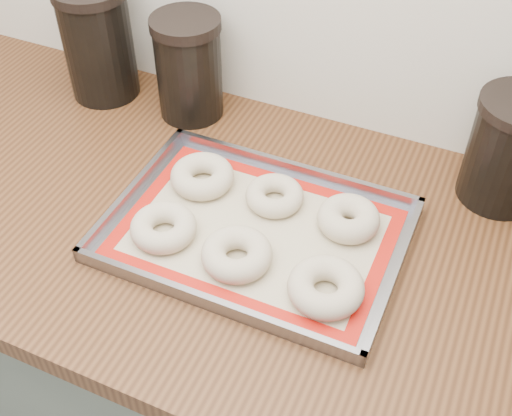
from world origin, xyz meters
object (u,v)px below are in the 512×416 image
at_px(bagel_front_right, 326,287).
at_px(canister_mid, 189,67).
at_px(bagel_back_left, 202,176).
at_px(bagel_back_mid, 275,196).
at_px(canister_right, 510,150).
at_px(bagel_back_right, 348,219).
at_px(bagel_front_left, 164,227).
at_px(canister_left, 98,42).
at_px(bagel_front_mid, 237,254).
at_px(baking_tray, 256,232).

height_order(bagel_front_right, canister_mid, canister_mid).
bearing_deg(bagel_back_left, bagel_back_mid, 3.40).
bearing_deg(canister_right, bagel_back_right, -138.07).
height_order(bagel_front_left, canister_left, canister_left).
relative_size(canister_left, canister_mid, 1.13).
height_order(bagel_front_mid, bagel_back_mid, bagel_front_mid).
distance_m(bagel_front_left, bagel_front_right, 0.27).
bearing_deg(bagel_front_left, bagel_front_right, -2.04).
bearing_deg(canister_right, bagel_front_right, -120.11).
relative_size(bagel_back_left, bagel_back_right, 1.09).
xyz_separation_m(bagel_back_left, bagel_back_mid, (0.13, 0.01, -0.00)).
bearing_deg(baking_tray, bagel_back_mid, 90.20).
relative_size(bagel_front_right, bagel_back_left, 1.03).
bearing_deg(bagel_front_right, bagel_front_left, 177.96).
height_order(bagel_front_right, bagel_back_mid, bagel_front_right).
relative_size(bagel_back_left, canister_mid, 0.55).
relative_size(canister_left, canister_right, 1.19).
bearing_deg(baking_tray, canister_right, 37.42).
height_order(bagel_front_right, canister_right, canister_right).
distance_m(baking_tray, bagel_back_left, 0.15).
xyz_separation_m(canister_left, canister_right, (0.78, 0.01, -0.02)).
bearing_deg(bagel_back_right, canister_left, 163.05).
xyz_separation_m(baking_tray, bagel_front_right, (0.14, -0.07, 0.02)).
distance_m(bagel_back_mid, canister_left, 0.48).
xyz_separation_m(baking_tray, bagel_front_left, (-0.13, -0.06, 0.02)).
height_order(baking_tray, bagel_back_right, bagel_back_right).
bearing_deg(bagel_back_left, bagel_front_mid, -46.47).
relative_size(bagel_front_mid, canister_mid, 0.54).
bearing_deg(canister_mid, bagel_back_right, -25.79).
distance_m(bagel_front_left, bagel_back_right, 0.29).
bearing_deg(bagel_front_left, bagel_back_mid, 47.07).
xyz_separation_m(bagel_front_left, canister_mid, (-0.12, 0.32, 0.08)).
bearing_deg(bagel_back_left, bagel_back_right, 0.70).
xyz_separation_m(bagel_front_right, canister_right, (0.19, 0.33, 0.07)).
bearing_deg(bagel_front_mid, canister_right, 44.03).
distance_m(baking_tray, canister_left, 0.52).
relative_size(baking_tray, bagel_back_mid, 4.78).
distance_m(baking_tray, bagel_front_mid, 0.07).
relative_size(bagel_front_left, bagel_front_right, 0.94).
relative_size(bagel_front_left, canister_right, 0.55).
distance_m(bagel_back_right, canister_right, 0.28).
bearing_deg(bagel_back_right, baking_tray, -151.00).
distance_m(canister_mid, canister_right, 0.58).
height_order(baking_tray, bagel_front_left, bagel_front_left).
distance_m(baking_tray, bagel_front_right, 0.16).
xyz_separation_m(bagel_front_mid, canister_mid, (-0.25, 0.32, 0.08)).
bearing_deg(bagel_front_right, bagel_back_left, 152.58).
distance_m(bagel_back_left, bagel_back_right, 0.26).
bearing_deg(canister_mid, bagel_front_left, -69.18).
relative_size(bagel_back_mid, canister_mid, 0.49).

